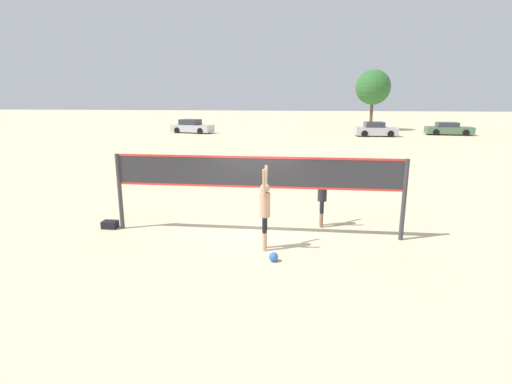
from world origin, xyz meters
TOP-DOWN VIEW (x-y plane):
  - ground_plane at (0.00, 0.00)m, footprint 200.00×200.00m
  - volleyball_net at (0.00, 0.00)m, footprint 8.47×0.13m
  - player_spiker at (0.38, -1.20)m, footprint 0.28×0.72m
  - player_blocker at (1.95, 0.94)m, footprint 0.28×0.69m
  - volleyball at (0.68, -1.97)m, footprint 0.23×0.23m
  - gear_bag at (-4.57, -0.02)m, footprint 0.45×0.33m
  - parked_car_near at (-10.97, 31.98)m, footprint 4.87×2.77m
  - parked_car_mid at (8.51, 30.69)m, footprint 4.18×2.14m
  - parked_car_far at (16.34, 33.01)m, footprint 4.74×2.13m
  - tree_left_cluster at (9.17, 38.16)m, footprint 4.02×4.02m

SIDE VIEW (x-z plane):
  - ground_plane at x=0.00m, z-range 0.00..0.00m
  - gear_bag at x=-4.57m, z-range 0.00..0.23m
  - volleyball at x=0.68m, z-range 0.00..0.23m
  - parked_car_far at x=16.34m, z-range -0.06..1.25m
  - parked_car_mid at x=8.51m, z-range -0.07..1.37m
  - parked_car_near at x=-10.97m, z-range -0.08..1.41m
  - player_blocker at x=1.95m, z-range 0.05..2.08m
  - player_spiker at x=0.38m, z-range 0.07..2.31m
  - volleyball_net at x=0.00m, z-range 0.50..2.83m
  - tree_left_cluster at x=9.17m, z-range 1.46..8.43m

